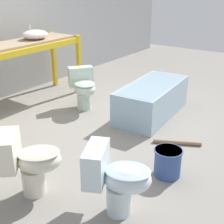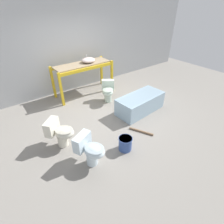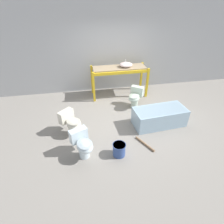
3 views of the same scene
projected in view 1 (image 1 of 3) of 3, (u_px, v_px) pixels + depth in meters
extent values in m
plane|color=gray|center=(92.00, 124.00, 4.55)|extent=(12.00, 12.00, 0.00)
cube|color=gold|center=(79.00, 64.00, 5.72)|extent=(0.07, 0.07, 1.05)
cube|color=gold|center=(54.00, 59.00, 6.06)|extent=(0.07, 0.07, 1.05)
cube|color=gold|center=(38.00, 48.00, 4.84)|extent=(1.87, 0.06, 0.09)
cube|color=gold|center=(12.00, 44.00, 5.19)|extent=(1.87, 0.06, 0.09)
cube|color=#998466|center=(24.00, 42.00, 4.99)|extent=(1.80, 0.58, 0.04)
ellipsoid|color=silver|center=(35.00, 34.00, 5.11)|extent=(0.44, 0.39, 0.15)
cylinder|color=silver|center=(30.00, 27.00, 5.12)|extent=(0.02, 0.02, 0.08)
cube|color=#99B7CC|center=(152.00, 100.00, 4.79)|extent=(1.48, 0.75, 0.50)
cube|color=#829CAD|center=(152.00, 91.00, 4.73)|extent=(1.39, 0.66, 0.21)
cylinder|color=silver|center=(84.00, 101.00, 5.07)|extent=(0.23, 0.23, 0.27)
ellipsoid|color=silver|center=(85.00, 89.00, 4.91)|extent=(0.52, 0.54, 0.23)
ellipsoid|color=#A3B3A3|center=(85.00, 84.00, 4.88)|extent=(0.50, 0.51, 0.03)
cube|color=silver|center=(81.00, 76.00, 5.10)|extent=(0.42, 0.37, 0.32)
cylinder|color=silver|center=(119.00, 200.00, 2.79)|extent=(0.23, 0.23, 0.27)
ellipsoid|color=silver|center=(127.00, 179.00, 2.68)|extent=(0.48, 0.52, 0.23)
ellipsoid|color=#9FAFB7|center=(128.00, 171.00, 2.65)|extent=(0.46, 0.50, 0.03)
cube|color=silver|center=(96.00, 164.00, 2.68)|extent=(0.43, 0.32, 0.32)
cylinder|color=silver|center=(34.00, 181.00, 3.04)|extent=(0.23, 0.23, 0.27)
ellipsoid|color=silver|center=(39.00, 160.00, 2.96)|extent=(0.53, 0.54, 0.23)
ellipsoid|color=#B3AF9F|center=(39.00, 153.00, 2.93)|extent=(0.50, 0.51, 0.03)
cube|color=silver|center=(8.00, 151.00, 2.89)|extent=(0.41, 0.39, 0.32)
cylinder|color=#334C8C|center=(168.00, 163.00, 3.32)|extent=(0.28, 0.28, 0.31)
cylinder|color=#334C8C|center=(169.00, 150.00, 3.26)|extent=(0.30, 0.30, 0.02)
cylinder|color=#8C6B4C|center=(177.00, 142.00, 3.99)|extent=(0.32, 0.57, 0.05)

